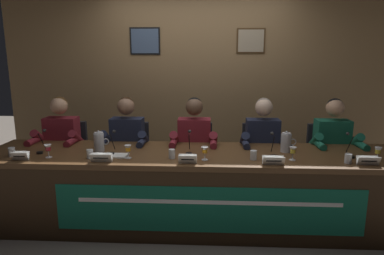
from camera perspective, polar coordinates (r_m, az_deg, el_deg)
ground_plane at (r=3.56m, az=-0.00°, el=-15.77°), size 12.00×12.00×0.00m
wall_back_panelled at (r=4.68m, az=0.95°, el=7.59°), size 5.28×0.14×2.60m
conference_table at (r=3.24m, az=-0.04°, el=-8.61°), size 4.08×0.87×0.74m
chair_far_left at (r=4.30m, az=-20.21°, el=-5.36°), size 0.44×0.45×0.89m
panelist_far_left at (r=4.05m, az=-21.58°, el=-2.44°), size 0.51×0.48×1.22m
nameplate_far_left at (r=3.41m, az=-27.14°, el=-4.31°), size 0.15×0.06×0.08m
juice_glass_far_left at (r=3.38m, az=-23.26°, el=-3.30°), size 0.06×0.06×0.12m
water_cup_far_left at (r=3.58m, az=-28.28°, el=-3.75°), size 0.06×0.06×0.08m
microphone_far_left at (r=3.58m, az=-24.23°, el=-2.73°), size 0.06×0.17×0.22m
chair_left at (r=4.06m, az=-10.31°, el=-5.79°), size 0.44×0.45×0.89m
panelist_left at (r=3.80m, az=-11.14°, el=-2.72°), size 0.51×0.48×1.22m
nameplate_left at (r=3.10m, az=-15.15°, el=-4.95°), size 0.19×0.06×0.08m
juice_glass_left at (r=3.14m, az=-10.82°, el=-3.62°), size 0.06×0.06×0.12m
water_cup_left at (r=3.23m, az=-16.93°, el=-4.41°), size 0.06×0.06×0.08m
microphone_left at (r=3.32m, az=-13.40°, el=-3.09°), size 0.06×0.17×0.22m
chair_center at (r=3.96m, az=0.45°, el=-6.05°), size 0.44×0.45×0.89m
panelist_center at (r=3.69m, az=0.33°, el=-2.93°), size 0.51×0.48×1.22m
nameplate_center at (r=2.95m, az=-0.76°, el=-5.36°), size 0.16×0.06×0.08m
juice_glass_center at (r=3.03m, az=2.19°, el=-3.98°), size 0.06×0.06×0.12m
water_cup_center at (r=3.10m, az=-3.43°, el=-4.57°), size 0.06×0.06×0.08m
microphone_center at (r=3.23m, az=-0.48°, el=-3.17°), size 0.06×0.17×0.22m
chair_right at (r=4.00m, az=11.39°, el=-6.10°), size 0.44×0.45×0.89m
panelist_right at (r=3.74m, az=12.00°, el=-3.01°), size 0.51×0.48×1.22m
nameplate_right at (r=2.99m, az=13.65°, el=-5.46°), size 0.19×0.06×0.08m
juice_glass_right at (r=3.16m, az=16.75°, el=-3.83°), size 0.06×0.06×0.12m
water_cup_right at (r=3.10m, az=10.39°, el=-4.71°), size 0.06×0.06×0.08m
microphone_right at (r=3.24m, az=13.59°, el=-3.48°), size 0.06×0.17×0.22m
chair_far_right at (r=4.18m, az=21.73°, el=-5.95°), size 0.44×0.45×0.89m
panelist_far_right at (r=3.93m, az=22.96°, el=-2.98°), size 0.51×0.48×1.22m
nameplate_far_right at (r=3.28m, az=27.74°, el=-5.00°), size 0.19×0.06×0.08m
juice_glass_far_right at (r=3.44m, az=29.01°, el=-3.56°), size 0.06×0.06×0.12m
water_cup_far_right at (r=3.26m, az=24.98°, el=-4.87°), size 0.06×0.06×0.08m
microphone_far_right at (r=3.47m, az=25.27°, el=-3.29°), size 0.06×0.17×0.22m
water_pitcher_left_side at (r=3.43m, az=-15.50°, el=-2.38°), size 0.15×0.10×0.21m
water_pitcher_right_side at (r=3.41m, az=15.69°, el=-2.45°), size 0.15×0.10×0.21m
document_stack_left at (r=3.25m, az=-12.75°, el=-4.66°), size 0.22×0.16×0.01m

